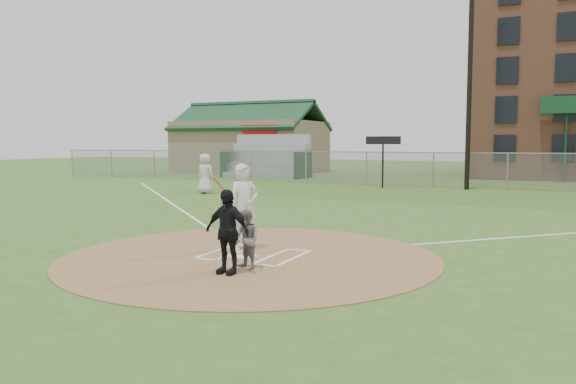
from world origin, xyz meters
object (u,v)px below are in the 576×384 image
at_px(batter_at_plate, 244,207).
at_px(ondeck_player, 205,174).
at_px(home_plate, 243,257).
at_px(catcher, 247,239).
at_px(umpire, 227,231).

bearing_deg(batter_at_plate, ondeck_player, 126.67).
bearing_deg(home_plate, batter_at_plate, 117.57).
relative_size(home_plate, ondeck_player, 0.22).
bearing_deg(home_plate, ondeck_player, 126.15).
distance_m(catcher, batter_at_plate, 2.13).
bearing_deg(umpire, ondeck_player, 128.26).
xyz_separation_m(umpire, batter_at_plate, (-0.92, 2.31, 0.20)).
distance_m(catcher, ondeck_player, 17.35).
distance_m(umpire, batter_at_plate, 2.49).
bearing_deg(umpire, catcher, 77.44).
distance_m(home_plate, batter_at_plate, 1.37).
height_order(home_plate, umpire, umpire).
xyz_separation_m(home_plate, umpire, (0.48, -1.48, 0.81)).
distance_m(home_plate, catcher, 1.29).
relative_size(umpire, ondeck_player, 0.82).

